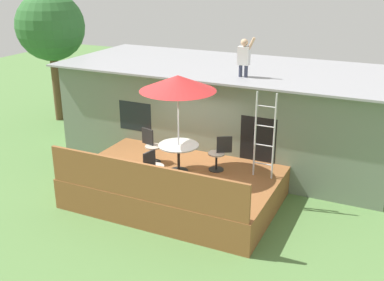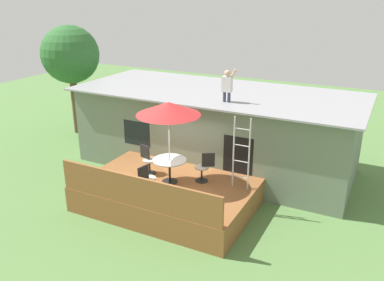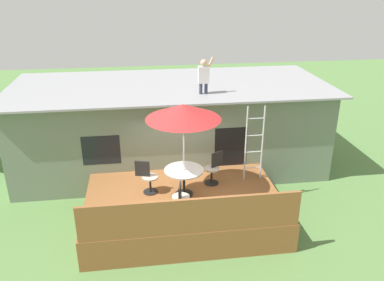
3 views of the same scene
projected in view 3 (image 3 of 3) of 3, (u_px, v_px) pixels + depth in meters
The scene contains 11 objects.
ground_plane at pixel (183, 221), 10.91m from camera, with size 40.00×40.00×0.00m, color #567F42.
house at pixel (171, 125), 13.62m from camera, with size 10.50×4.50×2.91m.
deck at pixel (183, 208), 10.75m from camera, with size 5.18×3.45×0.80m, color brown.
deck_railing at pixel (192, 216), 8.89m from camera, with size 5.08×0.08×0.90m, color brown.
patio_table at pixel (184, 175), 10.42m from camera, with size 1.04×1.04×0.74m.
patio_umbrella at pixel (183, 112), 9.74m from camera, with size 1.90×1.90×2.54m.
step_ladder at pixel (254, 144), 11.04m from camera, with size 0.52×0.04×2.20m.
person_figure at pixel (204, 74), 11.78m from camera, with size 0.47×0.20×1.11m.
patio_chair_left at pixel (147, 177), 10.59m from camera, with size 0.61×0.44×0.92m.
patio_chair_right at pixel (214, 168), 11.08m from camera, with size 0.57×0.44×0.92m.
patio_chair_near at pixel (181, 199), 9.56m from camera, with size 0.44×0.62×0.92m.
Camera 3 is at (-1.01, -9.12, 6.29)m, focal length 36.98 mm.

